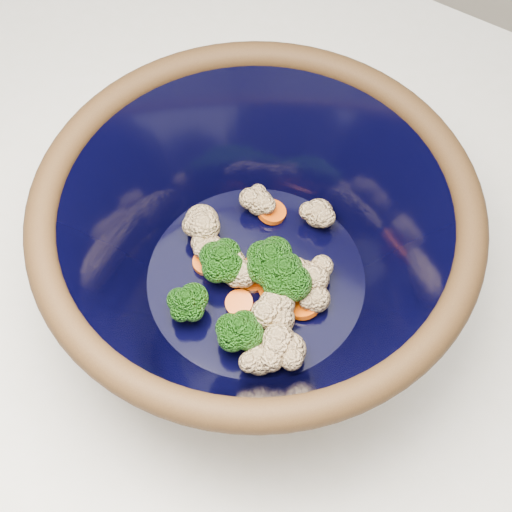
# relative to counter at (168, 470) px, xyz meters

# --- Properties ---
(counter) EXTENTS (1.20, 1.20, 0.90)m
(counter) POSITION_rel_counter_xyz_m (0.00, 0.00, 0.00)
(counter) COLOR white
(counter) RESTS_ON ground
(mixing_bowl) EXTENTS (0.37, 0.37, 0.16)m
(mixing_bowl) POSITION_rel_counter_xyz_m (0.08, 0.12, 0.54)
(mixing_bowl) COLOR black
(mixing_bowl) RESTS_ON counter
(vegetable_pile) EXTENTS (0.17, 0.19, 0.05)m
(vegetable_pile) POSITION_rel_counter_xyz_m (0.08, 0.11, 0.51)
(vegetable_pile) COLOR #608442
(vegetable_pile) RESTS_ON mixing_bowl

